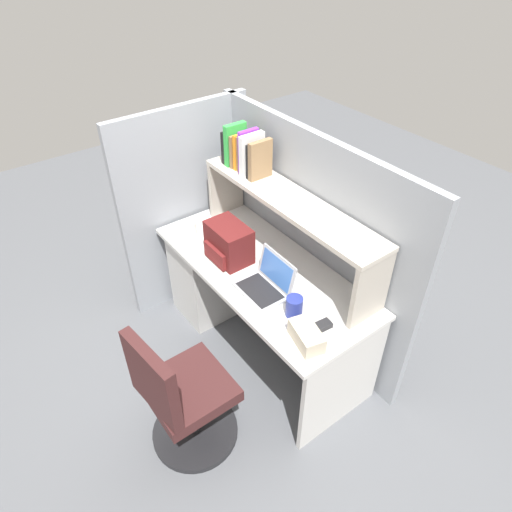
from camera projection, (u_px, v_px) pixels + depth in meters
name	position (u px, v px, depth m)	size (l,w,h in m)	color
ground_plane	(261.00, 343.00, 3.39)	(8.00, 8.00, 0.00)	#595B60
desk	(230.00, 275.00, 3.39)	(1.60, 0.70, 0.73)	silver
cubicle_partition_rear	(307.00, 241.00, 3.09)	(1.84, 0.05, 1.55)	gray
cubicle_partition_left	(188.00, 207.00, 3.42)	(0.05, 1.06, 1.55)	gray
overhead_hutch	(289.00, 211.00, 2.82)	(1.44, 0.28, 0.45)	#B3A99C
reference_books_on_shelf	(246.00, 152.00, 2.96)	(0.34, 0.18, 0.29)	black
laptop	(267.00, 283.00, 2.75)	(0.32, 0.26, 0.22)	#B7BABF
backpack	(228.00, 243.00, 2.95)	(0.30, 0.23, 0.25)	#591919
computer_mouse	(322.00, 326.00, 2.52)	(0.06, 0.10, 0.03)	#262628
paper_cup	(191.00, 228.00, 3.21)	(0.08, 0.08, 0.09)	white
tissue_box	(306.00, 336.00, 2.42)	(0.22, 0.12, 0.10)	#BFB299
snack_canister	(294.00, 307.00, 2.57)	(0.10, 0.10, 0.13)	navy
office_chair	(182.00, 400.00, 2.56)	(0.52, 0.52, 0.93)	black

